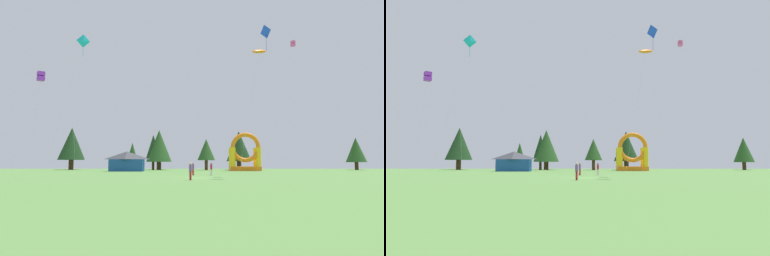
% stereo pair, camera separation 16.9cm
% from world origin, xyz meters
% --- Properties ---
extents(ground_plane, '(120.00, 120.00, 0.00)m').
position_xyz_m(ground_plane, '(0.00, 0.00, 0.00)').
color(ground_plane, '#5B8C42').
extents(kite_blue_diamond, '(1.75, 7.24, 18.51)m').
position_xyz_m(kite_blue_diamond, '(9.44, 3.92, 17.79)').
color(kite_blue_diamond, blue).
rests_on(kite_blue_diamond, ground_plane).
extents(kite_purple_box, '(3.20, 3.68, 12.20)m').
position_xyz_m(kite_purple_box, '(-17.52, 1.48, 11.65)').
color(kite_purple_box, purple).
rests_on(kite_purple_box, ground_plane).
extents(kite_cyan_diamond, '(5.27, 2.16, 15.65)m').
position_xyz_m(kite_cyan_diamond, '(-12.05, -0.59, 15.00)').
color(kite_cyan_diamond, '#19B7CC').
rests_on(kite_cyan_diamond, ground_plane).
extents(kite_pink_box, '(8.96, 4.00, 26.12)m').
position_xyz_m(kite_pink_box, '(20.44, 30.41, 25.46)').
color(kite_pink_box, '#EA599E').
rests_on(kite_pink_box, ground_plane).
extents(kite_orange_parafoil, '(3.72, 2.55, 14.21)m').
position_xyz_m(kite_orange_parafoil, '(7.43, -1.42, 13.69)').
color(kite_orange_parafoil, orange).
rests_on(kite_orange_parafoil, ground_plane).
extents(person_midfield, '(0.38, 0.38, 1.62)m').
position_xyz_m(person_midfield, '(0.25, 7.16, 0.96)').
color(person_midfield, '#B21E26').
rests_on(person_midfield, ground_plane).
extents(person_near_camera, '(0.39, 0.39, 1.66)m').
position_xyz_m(person_near_camera, '(-0.04, -5.61, 0.99)').
color(person_near_camera, '#B21E26').
rests_on(person_near_camera, ground_plane).
extents(person_far_side, '(0.38, 0.38, 1.60)m').
position_xyz_m(person_far_side, '(2.53, 6.04, 0.95)').
color(person_far_side, silver).
rests_on(person_far_side, ground_plane).
extents(inflatable_red_slide, '(6.23, 3.87, 7.72)m').
position_xyz_m(inflatable_red_slide, '(10.90, 33.25, 2.94)').
color(inflatable_red_slide, orange).
rests_on(inflatable_red_slide, ground_plane).
extents(festival_tent, '(6.36, 3.17, 3.79)m').
position_xyz_m(festival_tent, '(-12.35, 29.03, 1.89)').
color(festival_tent, '#19478C').
rests_on(festival_tent, ground_plane).
extents(tree_row_0, '(6.21, 6.21, 9.88)m').
position_xyz_m(tree_row_0, '(-28.20, 44.27, 6.04)').
color(tree_row_0, '#4C331E').
rests_on(tree_row_0, ground_plane).
extents(tree_row_1, '(2.66, 2.66, 6.38)m').
position_xyz_m(tree_row_1, '(-14.12, 45.58, 4.05)').
color(tree_row_1, '#4C331E').
rests_on(tree_row_1, ground_plane).
extents(tree_row_2, '(3.29, 3.29, 8.15)m').
position_xyz_m(tree_row_2, '(-8.89, 43.29, 5.34)').
color(tree_row_2, '#4C331E').
rests_on(tree_row_2, ground_plane).
extents(tree_row_3, '(5.89, 5.89, 9.21)m').
position_xyz_m(tree_row_3, '(-7.54, 43.20, 5.49)').
color(tree_row_3, '#4C331E').
rests_on(tree_row_3, ground_plane).
extents(tree_row_4, '(3.97, 3.97, 7.00)m').
position_xyz_m(tree_row_4, '(3.31, 41.11, 4.55)').
color(tree_row_4, '#4C331E').
rests_on(tree_row_4, ground_plane).
extents(tree_row_5, '(5.80, 5.80, 8.92)m').
position_xyz_m(tree_row_5, '(11.01, 43.43, 5.42)').
color(tree_row_5, '#4C331E').
rests_on(tree_row_5, ground_plane).
extents(tree_row_6, '(4.53, 4.53, 7.40)m').
position_xyz_m(tree_row_6, '(37.74, 42.41, 4.54)').
color(tree_row_6, '#4C331E').
rests_on(tree_row_6, ground_plane).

